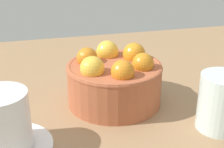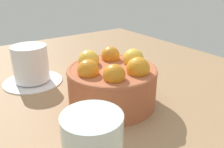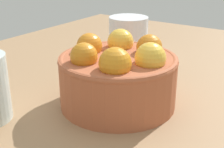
% 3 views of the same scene
% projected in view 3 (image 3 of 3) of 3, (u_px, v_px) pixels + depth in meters
% --- Properties ---
extents(ground_plane, '(1.13, 0.89, 0.05)m').
position_uv_depth(ground_plane, '(118.00, 117.00, 0.49)').
color(ground_plane, '#997551').
extents(terracotta_bowl, '(0.17, 0.17, 0.10)m').
position_uv_depth(terracotta_bowl, '(118.00, 75.00, 0.46)').
color(terracotta_bowl, '#AD5938').
rests_on(terracotta_bowl, ground_plane).
extents(coffee_cup, '(0.14, 0.14, 0.09)m').
position_uv_depth(coffee_cup, '(128.00, 41.00, 0.66)').
color(coffee_cup, white).
rests_on(coffee_cup, ground_plane).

